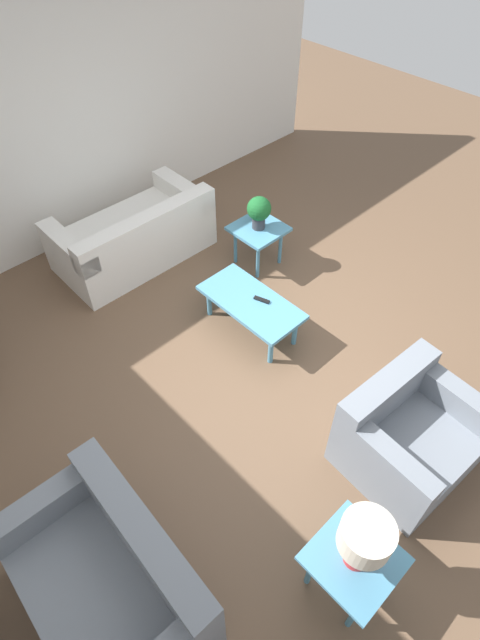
{
  "coord_description": "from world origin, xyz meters",
  "views": [
    {
      "loc": [
        -1.97,
        2.33,
        3.78
      ],
      "look_at": [
        0.22,
        0.24,
        0.55
      ],
      "focal_mm": 28.0,
      "sensor_mm": 36.0,
      "label": 1
    }
  ],
  "objects": [
    {
      "name": "loveseat",
      "position": [
        -0.71,
        2.26,
        0.3
      ],
      "size": [
        1.41,
        0.91,
        0.78
      ],
      "rotation": [
        0.0,
        0.0,
        3.1
      ],
      "color": "slate",
      "rests_on": "ground_plane"
    },
    {
      "name": "remote_control",
      "position": [
        0.37,
        -0.19,
        0.4
      ],
      "size": [
        0.16,
        0.09,
        0.02
      ],
      "color": "black",
      "rests_on": "coffee_table"
    },
    {
      "name": "armchair",
      "position": [
        -1.42,
        -0.01,
        0.31
      ],
      "size": [
        0.92,
        1.04,
        0.78
      ],
      "rotation": [
        0.0,
        0.0,
        -1.64
      ],
      "color": "slate",
      "rests_on": "ground_plane"
    },
    {
      "name": "potted_plant",
      "position": [
        1.13,
        -0.9,
        0.71
      ],
      "size": [
        0.26,
        0.26,
        0.37
      ],
      "color": "#333338",
      "rests_on": "side_table_plant"
    },
    {
      "name": "side_table_plant",
      "position": [
        1.13,
        -0.9,
        0.42
      ],
      "size": [
        0.53,
        0.53,
        0.49
      ],
      "color": "teal",
      "rests_on": "ground_plane"
    },
    {
      "name": "side_table_lamp",
      "position": [
        -1.71,
        1.09,
        0.42
      ],
      "size": [
        0.53,
        0.53,
        0.49
      ],
      "color": "teal",
      "rests_on": "ground_plane"
    },
    {
      "name": "table_lamp",
      "position": [
        -1.71,
        1.09,
        0.81
      ],
      "size": [
        0.32,
        0.32,
        0.48
      ],
      "color": "red",
      "rests_on": "side_table_lamp"
    },
    {
      "name": "wall_right",
      "position": [
        3.06,
        0.0,
        1.35
      ],
      "size": [
        0.12,
        7.2,
        2.7
      ],
      "color": "white",
      "rests_on": "ground_plane"
    },
    {
      "name": "sofa",
      "position": [
        2.16,
        0.05,
        0.29
      ],
      "size": [
        0.94,
        1.73,
        0.74
      ],
      "rotation": [
        0.0,
        0.0,
        1.56
      ],
      "color": "white",
      "rests_on": "ground_plane"
    },
    {
      "name": "coffee_table",
      "position": [
        0.44,
        -0.11,
        0.34
      ],
      "size": [
        1.05,
        0.51,
        0.39
      ],
      "color": "teal",
      "rests_on": "ground_plane"
    },
    {
      "name": "ground_plane",
      "position": [
        0.0,
        0.0,
        0.0
      ],
      "size": [
        14.0,
        14.0,
        0.0
      ],
      "primitive_type": "plane",
      "color": "brown"
    }
  ]
}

